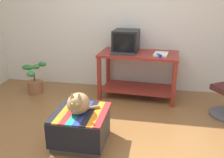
{
  "coord_description": "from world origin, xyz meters",
  "views": [
    {
      "loc": [
        0.62,
        -2.43,
        1.73
      ],
      "look_at": [
        0.02,
        0.85,
        0.55
      ],
      "focal_mm": 40.51,
      "sensor_mm": 36.0,
      "label": 1
    }
  ],
  "objects_px": {
    "keyboard": "(123,53)",
    "potted_plant": "(35,81)",
    "desk": "(138,67)",
    "book": "(161,54)",
    "tv_monitor": "(126,41)",
    "cat": "(78,103)",
    "ottoman_with_blanket": "(81,127)",
    "stapler": "(159,55)"
  },
  "relations": [
    {
      "from": "keyboard",
      "to": "potted_plant",
      "type": "distance_m",
      "value": 1.65
    },
    {
      "from": "desk",
      "to": "book",
      "type": "xyz_separation_m",
      "value": [
        0.35,
        -0.07,
        0.26
      ]
    },
    {
      "from": "keyboard",
      "to": "tv_monitor",
      "type": "bearing_deg",
      "value": 82.86
    },
    {
      "from": "book",
      "to": "cat",
      "type": "relative_size",
      "value": 0.77
    },
    {
      "from": "cat",
      "to": "potted_plant",
      "type": "xyz_separation_m",
      "value": [
        -1.25,
        1.38,
        -0.32
      ]
    },
    {
      "from": "desk",
      "to": "keyboard",
      "type": "relative_size",
      "value": 3.26
    },
    {
      "from": "desk",
      "to": "cat",
      "type": "distance_m",
      "value": 1.65
    },
    {
      "from": "cat",
      "to": "ottoman_with_blanket",
      "type": "bearing_deg",
      "value": 68.73
    },
    {
      "from": "potted_plant",
      "to": "stapler",
      "type": "bearing_deg",
      "value": -0.25
    },
    {
      "from": "tv_monitor",
      "to": "ottoman_with_blanket",
      "type": "height_order",
      "value": "tv_monitor"
    },
    {
      "from": "potted_plant",
      "to": "cat",
      "type": "bearing_deg",
      "value": -47.73
    },
    {
      "from": "ottoman_with_blanket",
      "to": "cat",
      "type": "height_order",
      "value": "cat"
    },
    {
      "from": "ottoman_with_blanket",
      "to": "potted_plant",
      "type": "height_order",
      "value": "potted_plant"
    },
    {
      "from": "stapler",
      "to": "keyboard",
      "type": "bearing_deg",
      "value": 143.17
    },
    {
      "from": "desk",
      "to": "ottoman_with_blanket",
      "type": "bearing_deg",
      "value": -106.12
    },
    {
      "from": "desk",
      "to": "book",
      "type": "bearing_deg",
      "value": -7.93
    },
    {
      "from": "tv_monitor",
      "to": "desk",
      "type": "bearing_deg",
      "value": -19.07
    },
    {
      "from": "potted_plant",
      "to": "book",
      "type": "bearing_deg",
      "value": 2.9
    },
    {
      "from": "tv_monitor",
      "to": "keyboard",
      "type": "relative_size",
      "value": 1.13
    },
    {
      "from": "tv_monitor",
      "to": "stapler",
      "type": "height_order",
      "value": "tv_monitor"
    },
    {
      "from": "stapler",
      "to": "book",
      "type": "bearing_deg",
      "value": 44.14
    },
    {
      "from": "desk",
      "to": "tv_monitor",
      "type": "relative_size",
      "value": 2.89
    },
    {
      "from": "tv_monitor",
      "to": "book",
      "type": "bearing_deg",
      "value": -12.42
    },
    {
      "from": "keyboard",
      "to": "book",
      "type": "height_order",
      "value": "book"
    },
    {
      "from": "ottoman_with_blanket",
      "to": "stapler",
      "type": "relative_size",
      "value": 5.9
    },
    {
      "from": "tv_monitor",
      "to": "potted_plant",
      "type": "bearing_deg",
      "value": -167.02
    },
    {
      "from": "ottoman_with_blanket",
      "to": "stapler",
      "type": "xyz_separation_m",
      "value": [
        0.86,
        1.33,
        0.58
      ]
    },
    {
      "from": "book",
      "to": "cat",
      "type": "height_order",
      "value": "book"
    },
    {
      "from": "cat",
      "to": "stapler",
      "type": "xyz_separation_m",
      "value": [
        0.87,
        1.37,
        0.25
      ]
    },
    {
      "from": "book",
      "to": "ottoman_with_blanket",
      "type": "distance_m",
      "value": 1.8
    },
    {
      "from": "desk",
      "to": "tv_monitor",
      "type": "bearing_deg",
      "value": 160.93
    },
    {
      "from": "keyboard",
      "to": "ottoman_with_blanket",
      "type": "bearing_deg",
      "value": -104.02
    },
    {
      "from": "book",
      "to": "keyboard",
      "type": "bearing_deg",
      "value": -166.4
    },
    {
      "from": "tv_monitor",
      "to": "keyboard",
      "type": "height_order",
      "value": "tv_monitor"
    },
    {
      "from": "ottoman_with_blanket",
      "to": "potted_plant",
      "type": "bearing_deg",
      "value": 133.26
    },
    {
      "from": "book",
      "to": "stapler",
      "type": "bearing_deg",
      "value": -96.99
    },
    {
      "from": "ottoman_with_blanket",
      "to": "stapler",
      "type": "height_order",
      "value": "stapler"
    },
    {
      "from": "desk",
      "to": "ottoman_with_blanket",
      "type": "xyz_separation_m",
      "value": [
        -0.53,
        -1.52,
        -0.32
      ]
    },
    {
      "from": "tv_monitor",
      "to": "book",
      "type": "relative_size",
      "value": 1.59
    },
    {
      "from": "keyboard",
      "to": "book",
      "type": "relative_size",
      "value": 1.41
    },
    {
      "from": "desk",
      "to": "keyboard",
      "type": "bearing_deg",
      "value": -147.88
    },
    {
      "from": "desk",
      "to": "keyboard",
      "type": "distance_m",
      "value": 0.38
    }
  ]
}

